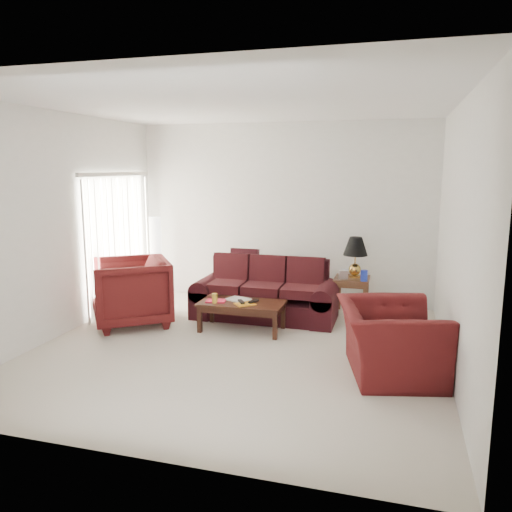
{
  "coord_description": "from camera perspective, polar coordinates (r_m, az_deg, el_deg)",
  "views": [
    {
      "loc": [
        1.86,
        -5.71,
        2.27
      ],
      "look_at": [
        0.0,
        0.85,
        1.05
      ],
      "focal_mm": 35.0,
      "sensor_mm": 36.0,
      "label": 1
    }
  ],
  "objects": [
    {
      "name": "floor",
      "position": [
        6.42,
        -2.1,
        -10.57
      ],
      "size": [
        5.0,
        5.0,
        0.0
      ],
      "primitive_type": "plane",
      "color": "beige",
      "rests_on": "ground"
    },
    {
      "name": "blinds",
      "position": [
        8.3,
        -15.42,
        1.53
      ],
      "size": [
        0.1,
        2.0,
        2.16
      ],
      "primitive_type": "cube",
      "color": "silver",
      "rests_on": "ground"
    },
    {
      "name": "sofa",
      "position": [
        7.56,
        1.0,
        -3.88
      ],
      "size": [
        2.19,
        1.03,
        0.88
      ],
      "primitive_type": null,
      "rotation": [
        0.0,
        0.0,
        0.05
      ],
      "color": "black",
      "rests_on": "ground"
    },
    {
      "name": "throw_pillow",
      "position": [
        8.2,
        -1.35,
        -0.76
      ],
      "size": [
        0.46,
        0.23,
        0.48
      ],
      "primitive_type": "cube",
      "rotation": [
        -0.21,
        0.0,
        0.0
      ],
      "color": "black",
      "rests_on": "sofa"
    },
    {
      "name": "end_table",
      "position": [
        7.93,
        10.85,
        -4.49
      ],
      "size": [
        0.57,
        0.57,
        0.58
      ],
      "primitive_type": null,
      "rotation": [
        0.0,
        0.0,
        0.07
      ],
      "color": "#562C1D",
      "rests_on": "ground"
    },
    {
      "name": "table_lamp",
      "position": [
        7.85,
        11.27,
        -0.14
      ],
      "size": [
        0.39,
        0.39,
        0.63
      ],
      "primitive_type": null,
      "rotation": [
        0.0,
        0.0,
        0.03
      ],
      "color": "#B08537",
      "rests_on": "end_table"
    },
    {
      "name": "clock",
      "position": [
        7.73,
        9.94,
        -2.13
      ],
      "size": [
        0.14,
        0.09,
        0.13
      ],
      "primitive_type": "cube",
      "rotation": [
        0.0,
        0.0,
        0.34
      ],
      "color": "silver",
      "rests_on": "end_table"
    },
    {
      "name": "blue_canister",
      "position": [
        7.65,
        12.25,
        -2.21
      ],
      "size": [
        0.13,
        0.13,
        0.17
      ],
      "primitive_type": "cylinder",
      "rotation": [
        0.0,
        0.0,
        -0.35
      ],
      "color": "#1A2DAB",
      "rests_on": "end_table"
    },
    {
      "name": "picture_frame",
      "position": [
        8.06,
        10.23,
        -1.54
      ],
      "size": [
        0.14,
        0.17,
        0.05
      ],
      "primitive_type": "cube",
      "rotation": [
        1.36,
        0.0,
        -0.06
      ],
      "color": "#B0AFB4",
      "rests_on": "end_table"
    },
    {
      "name": "floor_lamp",
      "position": [
        8.89,
        -11.37,
        -0.11
      ],
      "size": [
        0.28,
        0.28,
        1.44
      ],
      "primitive_type": null,
      "rotation": [
        0.0,
        0.0,
        -0.25
      ],
      "color": "white",
      "rests_on": "ground"
    },
    {
      "name": "armchair_left",
      "position": [
        7.47,
        -14.1,
        -3.97
      ],
      "size": [
        1.48,
        1.47,
        0.98
      ],
      "primitive_type": "imported",
      "rotation": [
        0.0,
        0.0,
        -0.95
      ],
      "color": "#420F0F",
      "rests_on": "ground"
    },
    {
      "name": "armchair_right",
      "position": [
        5.75,
        15.03,
        -9.28
      ],
      "size": [
        1.3,
        1.42,
        0.78
      ],
      "primitive_type": "imported",
      "rotation": [
        0.0,
        0.0,
        1.81
      ],
      "color": "#471011",
      "rests_on": "ground"
    },
    {
      "name": "coffee_table",
      "position": [
        7.05,
        -1.61,
        -6.89
      ],
      "size": [
        1.31,
        1.0,
        0.41
      ],
      "primitive_type": null,
      "rotation": [
        0.0,
        0.0,
        0.4
      ],
      "color": "black",
      "rests_on": "ground"
    },
    {
      "name": "magazine_red",
      "position": [
        7.04,
        -4.61,
        -5.13
      ],
      "size": [
        0.31,
        0.25,
        0.02
      ],
      "primitive_type": "cube",
      "rotation": [
        0.0,
        0.0,
        0.18
      ],
      "color": "red",
      "rests_on": "coffee_table"
    },
    {
      "name": "magazine_white",
      "position": [
        7.1,
        -2.03,
        -4.97
      ],
      "size": [
        0.37,
        0.33,
        0.02
      ],
      "primitive_type": "cube",
      "rotation": [
        0.0,
        0.0,
        -0.34
      ],
      "color": "beige",
      "rests_on": "coffee_table"
    },
    {
      "name": "magazine_orange",
      "position": [
        6.86,
        -1.26,
        -5.51
      ],
      "size": [
        0.32,
        0.32,
        0.01
      ],
      "primitive_type": "cube",
      "rotation": [
        0.0,
        0.0,
        0.73
      ],
      "color": "#C67D17",
      "rests_on": "coffee_table"
    },
    {
      "name": "remote_a",
      "position": [
        6.91,
        -1.7,
        -5.22
      ],
      "size": [
        0.14,
        0.18,
        0.02
      ],
      "primitive_type": "cube",
      "rotation": [
        0.0,
        0.0,
        0.56
      ],
      "color": "black",
      "rests_on": "coffee_table"
    },
    {
      "name": "remote_b",
      "position": [
        6.91,
        -0.3,
        -5.2
      ],
      "size": [
        0.12,
        0.19,
        0.02
      ],
      "primitive_type": "cube",
      "rotation": [
        0.0,
        0.0,
        -0.39
      ],
      "color": "black",
      "rests_on": "coffee_table"
    },
    {
      "name": "yellow_glass",
      "position": [
        6.95,
        -4.75,
        -4.82
      ],
      "size": [
        0.08,
        0.08,
        0.13
      ],
      "primitive_type": "cylinder",
      "rotation": [
        0.0,
        0.0,
        -0.03
      ],
      "color": "gold",
      "rests_on": "coffee_table"
    }
  ]
}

